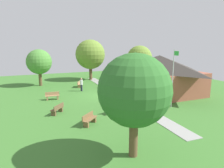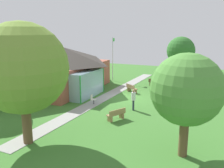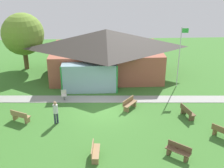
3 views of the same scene
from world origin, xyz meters
name	(u,v)px [view 3 (image 3 of 3)]	position (x,y,z in m)	size (l,w,h in m)	color
ground_plane	(103,110)	(0.00, 0.00, 0.00)	(44.00, 44.00, 0.00)	#3D752D
pavilion	(106,52)	(0.40, 7.43, 2.41)	(11.54, 8.37, 4.65)	#A35642
footpath	(103,99)	(0.00, 1.94, 0.01)	(25.63, 1.30, 0.03)	#999993
flagpole	(180,54)	(6.88, 4.37, 3.05)	(0.64, 0.08, 5.53)	silver
bench_front_right	(178,151)	(4.30, -5.93, 0.40)	(1.43, 1.30, 0.84)	brown
bench_front_center	(95,152)	(-0.60, -5.78, 0.40)	(0.54, 1.53, 0.84)	#9E7A51
bench_mid_left	(20,116)	(-5.99, -1.33, 0.40)	(1.53, 1.09, 0.84)	#9E7A51
bench_rear_near_path	(130,104)	(2.06, 0.21, 0.40)	(1.27, 1.45, 0.84)	olive
bench_lawn_far_right	(223,132)	(7.74, -4.08, 0.40)	(1.33, 1.41, 0.84)	brown
bench_mid_right	(187,112)	(6.19, -1.29, 0.40)	(0.81, 1.56, 0.84)	brown
patio_chair_west	(64,95)	(-3.22, 1.99, 0.42)	(0.50, 0.50, 0.86)	beige
visitor_strolling_lawn	(56,111)	(-3.37, -1.77, 1.02)	(0.34, 0.34, 1.74)	#2D3347
tree_behind_pavilion_left	(23,34)	(-8.00, 9.74, 3.73)	(4.31, 4.31, 5.90)	brown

